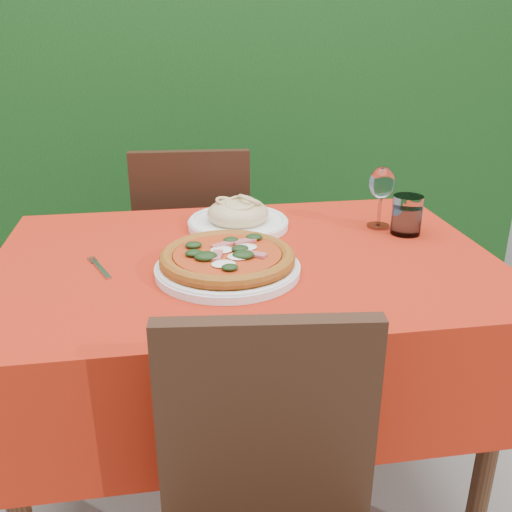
{
  "coord_description": "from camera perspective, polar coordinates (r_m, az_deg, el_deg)",
  "views": [
    {
      "loc": [
        -0.18,
        -1.33,
        1.3
      ],
      "look_at": [
        0.02,
        -0.05,
        0.77
      ],
      "focal_mm": 40.0,
      "sensor_mm": 36.0,
      "label": 1
    }
  ],
  "objects": [
    {
      "name": "ground",
      "position": [
        1.87,
        -0.91,
        -21.77
      ],
      "size": [
        60.0,
        60.0,
        0.0
      ],
      "primitive_type": "plane",
      "color": "slate",
      "rests_on": "ground"
    },
    {
      "name": "hedge",
      "position": [
        2.91,
        -5.54,
        14.66
      ],
      "size": [
        3.2,
        0.55,
        1.78
      ],
      "color": "black",
      "rests_on": "ground"
    },
    {
      "name": "dining_table",
      "position": [
        1.51,
        -1.05,
        -5.34
      ],
      "size": [
        1.26,
        0.86,
        0.75
      ],
      "color": "#412515",
      "rests_on": "ground"
    },
    {
      "name": "chair_far",
      "position": [
        2.16,
        -6.24,
        0.9
      ],
      "size": [
        0.43,
        0.43,
        0.9
      ],
      "rotation": [
        0.0,
        0.0,
        3.08
      ],
      "color": "black",
      "rests_on": "ground"
    },
    {
      "name": "pizza_plate",
      "position": [
        1.35,
        -2.86,
        -0.52
      ],
      "size": [
        0.35,
        0.35,
        0.06
      ],
      "rotation": [
        0.0,
        0.0,
        0.12
      ],
      "color": "white",
      "rests_on": "dining_table"
    },
    {
      "name": "pasta_plate",
      "position": [
        1.65,
        -1.81,
        3.86
      ],
      "size": [
        0.29,
        0.29,
        0.08
      ],
      "rotation": [
        0.0,
        0.0,
        0.17
      ],
      "color": "white",
      "rests_on": "dining_table"
    },
    {
      "name": "water_glass",
      "position": [
        1.65,
        14.83,
        3.81
      ],
      "size": [
        0.08,
        0.08,
        0.11
      ],
      "color": "silver",
      "rests_on": "dining_table"
    },
    {
      "name": "wine_glass",
      "position": [
        1.66,
        12.45,
        6.92
      ],
      "size": [
        0.07,
        0.07,
        0.18
      ],
      "color": "silver",
      "rests_on": "dining_table"
    },
    {
      "name": "fork",
      "position": [
        1.42,
        -15.2,
        -1.31
      ],
      "size": [
        0.08,
        0.16,
        0.0
      ],
      "primitive_type": "cube",
      "rotation": [
        0.0,
        0.0,
        0.39
      ],
      "color": "silver",
      "rests_on": "dining_table"
    }
  ]
}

